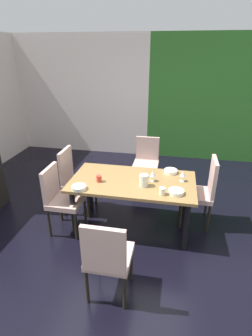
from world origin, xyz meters
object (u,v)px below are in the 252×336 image
Objects in this scene: cup_left at (162,191)px; cup_front at (99,179)px; chair_left_far at (74,178)px; wine_glass_right at (183,174)px; chair_right_far at (203,189)px; chair_head_far at (146,160)px; wine_glass_west at (153,174)px; chair_head_near at (107,256)px; pitcher_rear at (144,180)px; dining_table at (133,186)px; serving_bowl_north at (79,188)px; serving_bowl_center at (171,171)px; serving_bowl_south at (176,192)px; chair_left_near at (60,196)px.

cup_left is 0.88m from cup_front.
chair_left_far reaches higher than wine_glass_right.
chair_head_far is at bearing 43.38° from chair_right_far.
wine_glass_west is at bearing 100.65° from chair_head_far.
cup_front is (-0.41, 1.12, 0.24)m from chair_head_near.
wine_glass_west is at bearing 57.05° from pitcher_rear.
serving_bowl_north reaches higher than dining_table.
chair_head_near is (0.93, -1.51, -0.02)m from chair_left_far.
wine_glass_right is 0.89× the size of pitcher_rear.
serving_bowl_south is (0.09, -0.58, -0.00)m from serving_bowl_center.
dining_table is 18.84× the size of cup_front.
cup_front is (-0.48, -1.36, 0.25)m from chair_head_far.
cup_left is at bearing -35.19° from pitcher_rear.
chair_head_near is 1.20m from serving_bowl_south.
chair_head_far is at bearing 88.05° from dining_table.
serving_bowl_center is (-0.16, 0.23, -0.08)m from wine_glass_right.
serving_bowl_center is (1.45, 0.61, 0.22)m from chair_left_near.
dining_table is at bearing 144.44° from cup_left.
wine_glass_right reaches higher than cup_left.
pitcher_rear is at bearing 163.89° from serving_bowl_south.
chair_right_far is at bearing -9.32° from serving_bowl_center.
serving_bowl_center is at bearing 34.50° from dining_table.
chair_right_far is at bearing 21.75° from serving_bowl_north.
serving_bowl_center is at bearing 112.68° from chair_left_near.
cup_front is (-0.44, -0.12, 0.13)m from dining_table.
cup_left is at bearing 103.73° from chair_head_far.
chair_left_near is 1.40m from cup_left.
dining_table is at bearing -145.50° from serving_bowl_center.
chair_right_far reaches higher than wine_glass_west.
cup_left is at bearing 136.02° from chair_right_far.
chair_left_near is 1.59m from serving_bowl_center.
serving_bowl_north is 2.10× the size of cup_front.
wine_glass_right is 0.75× the size of serving_bowl_north.
chair_right_far reaches higher than serving_bowl_north.
chair_left_near is (-0.96, -0.27, -0.11)m from dining_table.
chair_head_far is (0.04, 1.24, -0.12)m from dining_table.
serving_bowl_south is (0.62, 1.00, 0.22)m from chair_head_near.
serving_bowl_north is at bearing 27.52° from chair_left_far.
chair_head_near is 1.55m from wine_glass_right.
chair_head_far is 1.26m from wine_glass_west.
serving_bowl_north is (-1.59, -0.64, 0.20)m from chair_right_far.
chair_left_far is 6.63× the size of wine_glass_west.
chair_left_near reaches higher than chair_head_far.
chair_head_far is (1.00, 0.97, -0.03)m from chair_left_far.
cup_left reaches higher than serving_bowl_south.
serving_bowl_south is (-0.38, -0.51, 0.20)m from chair_right_far.
wine_glass_west is (1.23, -0.23, 0.29)m from chair_left_far.
chair_head_far reaches higher than cup_left.
chair_left_near is 1.03× the size of chair_head_far.
cup_left is (-0.24, -0.41, -0.06)m from wine_glass_right.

